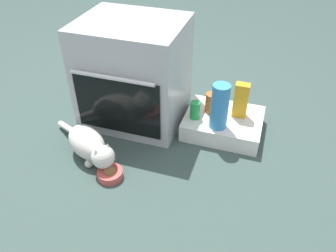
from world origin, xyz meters
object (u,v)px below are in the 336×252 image
Objects in this scene: sauce_jar at (211,103)px; food_bowl at (110,173)px; cat at (89,145)px; juice_carton at (241,100)px; soda_can at (195,110)px; water_bottle at (220,106)px; pantry_cabinet at (223,123)px; oven at (134,73)px.

food_bowl is at bearing -123.45° from sauce_jar.
sauce_jar is (0.62, 0.55, 0.08)m from cat.
sauce_jar is at bearing -175.85° from juice_carton.
soda_can is (0.35, 0.56, 0.15)m from food_bowl.
water_bottle reaches higher than juice_carton.
juice_carton is (0.11, 0.16, -0.03)m from water_bottle.
pantry_cabinet is at bearing -156.29° from juice_carton.
oven is at bearing 173.53° from soda_can.
sauce_jar is at bearing 56.55° from food_bowl.
oven is 0.72m from juice_carton.
cat is 1.00m from juice_carton.
juice_carton reaches higher than pantry_cabinet.
food_bowl is 0.81m from sauce_jar.
food_bowl is 0.95m from juice_carton.
pantry_cabinet is 0.23m from soda_can.
oven reaches higher than water_bottle.
sauce_jar is (0.53, 0.05, -0.16)m from oven.
juice_carton reaches higher than soda_can.
pantry_cabinet is 0.24m from water_bottle.
soda_can is at bearing 57.90° from food_bowl.
soda_can is 0.13m from sauce_jar.
soda_can is at bearing 71.79° from cat.
food_bowl is at bearing -130.04° from pantry_cabinet.
juice_carton is 0.19m from sauce_jar.
oven is 2.34× the size of water_bottle.
oven is 0.69m from pantry_cabinet.
juice_carton is at bearing 47.26° from food_bowl.
sauce_jar reaches higher than cat.
cat is at bearing 148.34° from food_bowl.
oven reaches higher than juice_carton.
sauce_jar is (0.09, 0.10, 0.01)m from soda_can.
soda_can is (0.54, 0.45, 0.07)m from cat.
water_bottle is at bearing -125.06° from juice_carton.
juice_carton reaches higher than cat.
cat is at bearing -139.88° from soda_can.
juice_carton reaches higher than food_bowl.
sauce_jar reaches higher than food_bowl.
oven is 0.55m from sauce_jar.
cat is 0.70m from soda_can.
pantry_cabinet is 2.10× the size of juice_carton.
food_bowl is 0.23m from cat.
pantry_cabinet is 1.68× the size of water_bottle.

